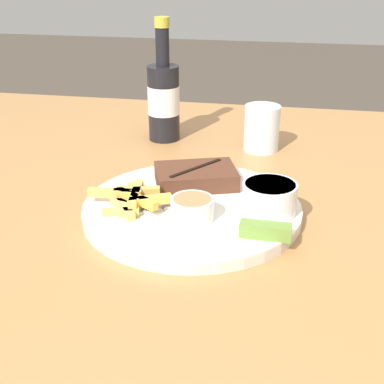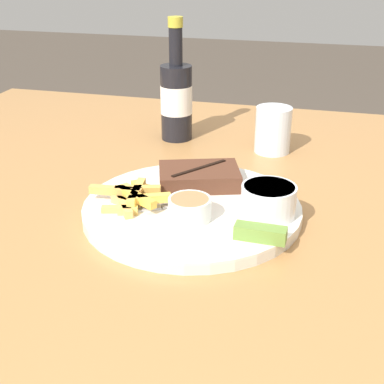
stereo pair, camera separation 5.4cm
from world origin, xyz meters
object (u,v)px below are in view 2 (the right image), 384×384
coleslaw_cup (269,199)px  drinking_glass (273,130)px  pickle_spear (260,233)px  beer_bottle (176,98)px  dinner_plate (192,209)px  steak_portion (199,177)px  fork_utensil (135,211)px  dipping_sauce_cup (190,208)px

coleslaw_cup → drinking_glass: drinking_glass is taller
pickle_spear → drinking_glass: bearing=94.6°
beer_bottle → drinking_glass: size_ratio=2.76×
dinner_plate → steak_portion: 0.08m
dinner_plate → pickle_spear: 0.14m
dinner_plate → fork_utensil: bearing=-148.7°
steak_portion → drinking_glass: bearing=68.5°
dinner_plate → coleslaw_cup: 0.12m
dinner_plate → fork_utensil: fork_utensil is taller
dipping_sauce_cup → pickle_spear: bearing=-17.8°
coleslaw_cup → beer_bottle: beer_bottle is taller
beer_bottle → drinking_glass: (0.20, -0.03, -0.04)m
pickle_spear → fork_utensil: (-0.19, 0.03, -0.01)m
pickle_spear → coleslaw_cup: bearing=89.6°
drinking_glass → beer_bottle: bearing=172.3°
dinner_plate → coleslaw_cup: (0.11, -0.01, 0.03)m
pickle_spear → steak_portion: bearing=128.5°
drinking_glass → steak_portion: bearing=-111.5°
fork_utensil → drinking_glass: drinking_glass is taller
steak_portion → beer_bottle: bearing=113.7°
dipping_sauce_cup → beer_bottle: bearing=108.9°
beer_bottle → drinking_glass: 0.21m
dipping_sauce_cup → pickle_spear: size_ratio=0.88×
dipping_sauce_cup → beer_bottle: size_ratio=0.25×
coleslaw_cup → fork_utensil: size_ratio=0.65×
pickle_spear → beer_bottle: (-0.23, 0.41, 0.06)m
coleslaw_cup → pickle_spear: bearing=-90.4°
coleslaw_cup → fork_utensil: bearing=-168.5°
steak_portion → pickle_spear: size_ratio=2.13×
drinking_glass → pickle_spear: bearing=-85.4°
beer_bottle → pickle_spear: bearing=-60.2°
fork_utensil → steak_portion: bearing=28.7°
steak_portion → beer_bottle: 0.29m
pickle_spear → fork_utensil: bearing=169.7°
beer_bottle → drinking_glass: bearing=-7.7°
dipping_sauce_cup → beer_bottle: beer_bottle is taller
pickle_spear → drinking_glass: 0.38m
dinner_plate → dipping_sauce_cup: (0.01, -0.05, 0.03)m
coleslaw_cup → beer_bottle: (-0.23, 0.34, 0.04)m
beer_bottle → dinner_plate: bearing=-70.0°
coleslaw_cup → fork_utensil: 0.19m
fork_utensil → beer_bottle: 0.38m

